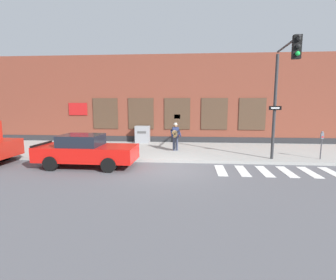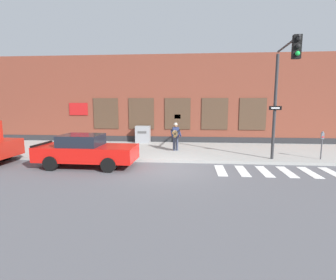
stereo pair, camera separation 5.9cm
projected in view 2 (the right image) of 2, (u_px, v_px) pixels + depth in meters
ground_plane at (169, 169)px, 11.93m from camera, size 160.00×160.00×0.00m
sidewalk at (175, 151)px, 16.14m from camera, size 28.00×5.97×0.14m
building_backdrop at (179, 100)px, 20.60m from camera, size 28.00×4.06×6.37m
crosswalk at (276, 172)px, 11.52m from camera, size 5.20×1.90×0.01m
red_car at (86, 151)px, 12.33m from camera, size 4.64×2.07×1.53m
busker at (176, 135)px, 15.62m from camera, size 0.77×0.63×1.67m
traffic_light at (283, 83)px, 11.75m from camera, size 0.68×3.32×5.40m
parking_meter at (322, 141)px, 13.22m from camera, size 0.13×0.11×1.44m
utility_box at (143, 134)px, 18.75m from camera, size 1.03×0.62×1.20m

